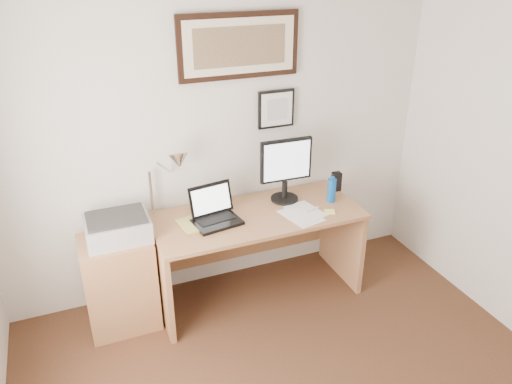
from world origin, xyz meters
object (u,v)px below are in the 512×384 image
printer (117,228)px  desk (253,235)px  water_bottle (332,190)px  book (181,228)px  laptop (215,214)px  side_cabinet (120,283)px  lcd_monitor (286,167)px

printer → desk: bearing=1.2°
printer → water_bottle: bearing=-3.0°
book → laptop: 0.27m
side_cabinet → book: bearing=-6.5°
book → desk: (0.60, 0.09, -0.24)m
water_bottle → desk: 0.72m
printer → lcd_monitor: bearing=2.8°
side_cabinet → printer: 0.45m
side_cabinet → laptop: 0.86m
desk → lcd_monitor: bearing=8.7°
water_bottle → laptop: bearing=177.4°
side_cabinet → desk: size_ratio=0.46×
laptop → lcd_monitor: bearing=10.0°
side_cabinet → desk: bearing=1.9°
side_cabinet → laptop: size_ratio=1.96×
water_bottle → desk: bearing=170.1°
side_cabinet → laptop: bearing=-2.4°
side_cabinet → desk: (1.07, 0.04, 0.15)m
book → desk: 0.65m
book → printer: 0.45m
side_cabinet → desk: 1.08m
laptop → printer: (-0.70, 0.04, 0.01)m
desk → water_bottle: bearing=-9.9°
side_cabinet → laptop: (0.74, -0.03, 0.44)m
book → lcd_monitor: size_ratio=0.46×
water_bottle → printer: water_bottle is taller
side_cabinet → laptop: laptop is taller
water_bottle → laptop: 0.97m
water_bottle → laptop: laptop is taller
lcd_monitor → book: bearing=-171.4°
lcd_monitor → side_cabinet: bearing=-176.6°
desk → book: bearing=-171.4°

